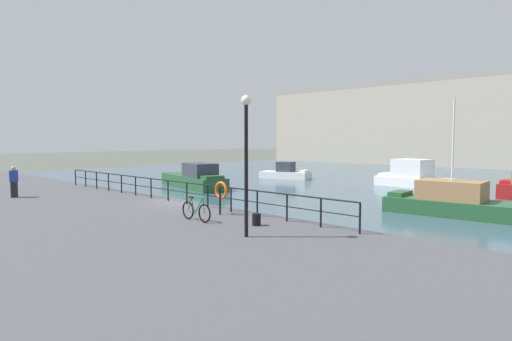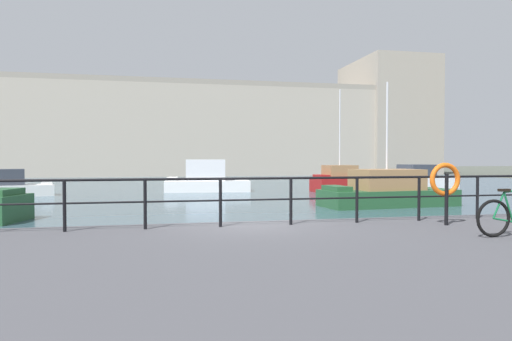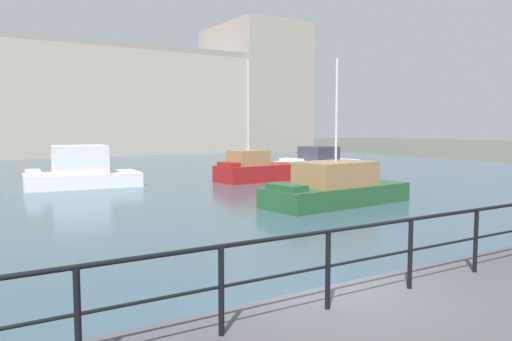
{
  "view_description": "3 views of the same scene",
  "coord_description": "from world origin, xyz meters",
  "px_view_note": "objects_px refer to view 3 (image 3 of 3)",
  "views": [
    {
      "loc": [
        18.13,
        -13.46,
        4.06
      ],
      "look_at": [
        2.1,
        2.79,
        2.43
      ],
      "focal_mm": 30.87,
      "sensor_mm": 36.0,
      "label": 1
    },
    {
      "loc": [
        -1.99,
        -10.55,
        2.39
      ],
      "look_at": [
        1.47,
        5.83,
        1.96
      ],
      "focal_mm": 31.88,
      "sensor_mm": 36.0,
      "label": 2
    },
    {
      "loc": [
        -4.89,
        -5.67,
        3.31
      ],
      "look_at": [
        1.61,
        4.79,
        2.25
      ],
      "focal_mm": 34.64,
      "sensor_mm": 36.0,
      "label": 3
    }
  ],
  "objects_px": {
    "moored_harbor_tender": "(336,187)",
    "moored_cabin_cruiser": "(258,169)",
    "harbor_building": "(55,99)",
    "moored_blue_motorboat": "(81,171)",
    "moored_green_narrowboat": "(318,163)"
  },
  "relations": [
    {
      "from": "harbor_building",
      "to": "moored_cabin_cruiser",
      "type": "distance_m",
      "value": 38.29
    },
    {
      "from": "moored_green_narrowboat",
      "to": "moored_blue_motorboat",
      "type": "distance_m",
      "value": 17.3
    },
    {
      "from": "moored_blue_motorboat",
      "to": "moored_green_narrowboat",
      "type": "bearing_deg",
      "value": -173.51
    },
    {
      "from": "moored_cabin_cruiser",
      "to": "moored_blue_motorboat",
      "type": "bearing_deg",
      "value": -16.72
    },
    {
      "from": "moored_harbor_tender",
      "to": "moored_blue_motorboat",
      "type": "relative_size",
      "value": 1.12
    },
    {
      "from": "moored_green_narrowboat",
      "to": "moored_cabin_cruiser",
      "type": "xyz_separation_m",
      "value": [
        -7.13,
        -2.86,
        0.02
      ]
    },
    {
      "from": "harbor_building",
      "to": "moored_harbor_tender",
      "type": "relative_size",
      "value": 11.27
    },
    {
      "from": "harbor_building",
      "to": "moored_blue_motorboat",
      "type": "bearing_deg",
      "value": -97.85
    },
    {
      "from": "harbor_building",
      "to": "moored_cabin_cruiser",
      "type": "xyz_separation_m",
      "value": [
        5.33,
        -37.44,
        -6.03
      ]
    },
    {
      "from": "moored_green_narrowboat",
      "to": "harbor_building",
      "type": "bearing_deg",
      "value": -76.37
    },
    {
      "from": "moored_blue_motorboat",
      "to": "moored_cabin_cruiser",
      "type": "bearing_deg",
      "value": 171.68
    },
    {
      "from": "harbor_building",
      "to": "moored_harbor_tender",
      "type": "height_order",
      "value": "harbor_building"
    },
    {
      "from": "moored_green_narrowboat",
      "to": "moored_cabin_cruiser",
      "type": "relative_size",
      "value": 0.91
    },
    {
      "from": "moored_harbor_tender",
      "to": "moored_cabin_cruiser",
      "type": "xyz_separation_m",
      "value": [
        2.25,
        9.9,
        -0.02
      ]
    },
    {
      "from": "moored_cabin_cruiser",
      "to": "moored_blue_motorboat",
      "type": "distance_m",
      "value": 10.44
    }
  ]
}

